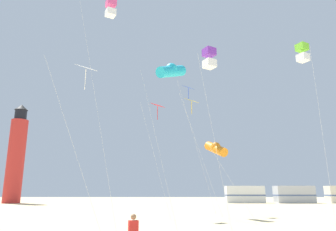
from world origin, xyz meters
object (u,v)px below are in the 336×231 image
Objects in this scene: kite_box_rainbow at (111,9)px; rv_van_white at (245,194)px; kite_tube_cyan at (171,71)px; kite_tube_orange at (216,148)px; kite_flyer_standing at (133,230)px; lighthouse_distant at (16,155)px; kite_diamond_gold at (192,105)px; kite_box_lime at (302,53)px; rv_van_silver at (294,194)px; kite_box_violet at (209,58)px; kite_diamond_blue at (189,93)px; kite_diamond_white at (85,73)px; kite_diamond_scarlet at (157,109)px.

rv_van_white is (16.40, 36.65, -12.21)m from kite_box_rainbow.
kite_tube_cyan is 8.14m from kite_tube_orange.
kite_flyer_standing is 0.07× the size of lighthouse_distant.
kite_diamond_gold is 39.29m from lighthouse_distant.
lighthouse_distant reaches higher than kite_box_lime.
lighthouse_distant is (-34.57, 35.03, -2.49)m from kite_box_lime.
kite_tube_orange is at bearing -106.69° from rv_van_white.
kite_box_lime is 1.65× the size of rv_van_silver.
kite_box_violet is 7.75m from kite_box_rainbow.
kite_diamond_blue is (-1.76, 4.89, 6.18)m from kite_tube_orange.
kite_diamond_gold is at bearing 129.85° from kite_box_lime.
lighthouse_distant is at bearing 135.84° from kite_diamond_gold.
kite_diamond_gold reaches higher than rv_van_silver.
kite_flyer_standing is at bearing -146.31° from kite_box_lime.
kite_diamond_white is at bearing -67.57° from kite_flyer_standing.
kite_tube_cyan is 5.85m from kite_diamond_scarlet.
kite_box_violet is 13.39m from kite_diamond_blue.
kite_tube_cyan is 43.49m from lighthouse_distant.
kite_box_rainbow reaches higher than kite_box_lime.
kite_box_lime is at bearing -45.38° from lighthouse_distant.
kite_diamond_white is at bearing -166.43° from kite_box_lime.
kite_flyer_standing is 14.73m from kite_diamond_scarlet.
lighthouse_distant is at bearing -78.75° from kite_flyer_standing.
kite_diamond_blue is 1.89× the size of rv_van_white.
kite_flyer_standing is 47.71m from rv_van_silver.
lighthouse_distant is (-26.39, 34.53, -1.54)m from kite_tube_cyan.
kite_box_rainbow is (0.48, 3.20, 5.73)m from kite_diamond_white.
kite_tube_orange is at bearing -32.80° from kite_diamond_gold.
kite_diamond_blue is at bearing 119.32° from kite_box_lime.
kite_diamond_blue is at bearing -39.96° from lighthouse_distant.
kite_diamond_gold is at bearing -110.35° from rv_van_white.
kite_tube_orange is 0.67× the size of kite_diamond_scarlet.
kite_diamond_gold reaches higher than rv_van_white.
kite_diamond_gold is 0.89× the size of kite_box_lime.
kite_diamond_scarlet is 1.38× the size of rv_van_white.
kite_box_violet is at bearing -52.21° from lighthouse_distant.
kite_box_rainbow is 2.20× the size of rv_van_white.
rv_van_silver is at bearing 57.44° from kite_diamond_white.
kite_box_rainbow is at bearing -139.40° from kite_tube_orange.
kite_box_violet is at bearing -99.40° from kite_tube_orange.
kite_box_rainbow is at bearing -88.43° from kite_flyer_standing.
kite_tube_orange is (4.91, 12.95, 4.61)m from kite_flyer_standing.
kite_box_rainbow is 1.30× the size of kite_box_lime.
rv_van_silver is (18.74, 24.55, -10.02)m from kite_diamond_blue.
kite_tube_cyan reaches higher than kite_flyer_standing.
kite_diamond_blue reaches higher than kite_tube_cyan.
rv_van_silver is (16.98, 29.44, -3.84)m from kite_tube_orange.
kite_box_lime is 1.23× the size of kite_diamond_scarlet.
kite_diamond_scarlet reaches higher than kite_tube_orange.
lighthouse_distant reaches higher than rv_van_white.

